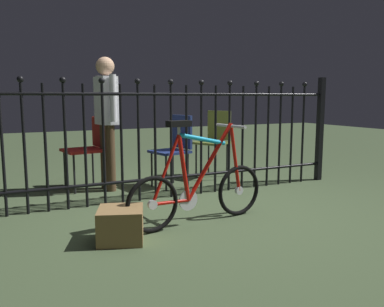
% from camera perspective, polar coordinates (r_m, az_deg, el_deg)
% --- Properties ---
extents(ground_plane, '(20.00, 20.00, 0.00)m').
position_cam_1_polar(ground_plane, '(3.79, 3.46, -8.56)').
color(ground_plane, '#415234').
extents(iron_fence, '(4.01, 0.07, 1.34)m').
position_cam_1_polar(iron_fence, '(4.28, -2.18, 2.61)').
color(iron_fence, black).
rests_on(iron_fence, ground).
extents(bicycle, '(1.36, 0.40, 0.90)m').
position_cam_1_polar(bicycle, '(3.40, 0.95, -4.91)').
color(bicycle, black).
rests_on(bicycle, ground).
extents(chair_olive, '(0.52, 0.52, 0.90)m').
position_cam_1_polar(chair_olive, '(5.44, 3.35, 2.43)').
color(chair_olive, black).
rests_on(chair_olive, ground).
extents(chair_red, '(0.50, 0.50, 0.85)m').
position_cam_1_polar(chair_red, '(4.84, -14.54, 1.22)').
color(chair_red, black).
rests_on(chair_red, ground).
extents(chair_navy, '(0.47, 0.47, 0.87)m').
position_cam_1_polar(chair_navy, '(4.80, -2.45, 1.32)').
color(chair_navy, black).
rests_on(chair_navy, ground).
extents(person_visitor, '(0.22, 0.47, 1.54)m').
position_cam_1_polar(person_visitor, '(4.69, -12.26, 5.82)').
color(person_visitor, '#4C3823').
rests_on(person_visitor, ground).
extents(display_crate, '(0.43, 0.43, 0.26)m').
position_cam_1_polar(display_crate, '(3.09, -10.27, -10.10)').
color(display_crate, olive).
rests_on(display_crate, ground).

